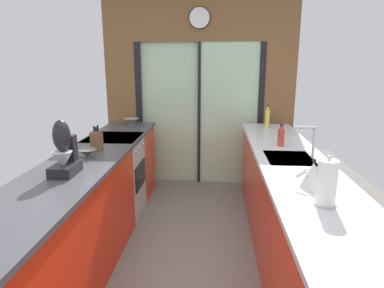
# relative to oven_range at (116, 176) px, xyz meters

# --- Properties ---
(ground_plane) EXTENTS (5.04, 7.60, 0.02)m
(ground_plane) POSITION_rel_oven_range_xyz_m (0.91, -0.65, -0.47)
(ground_plane) COLOR slate
(back_wall_unit) EXTENTS (2.64, 0.12, 2.70)m
(back_wall_unit) POSITION_rel_oven_range_xyz_m (0.91, 1.15, 1.07)
(back_wall_unit) COLOR brown
(back_wall_unit) RESTS_ON ground_plane
(left_counter_run) EXTENTS (0.62, 3.80, 0.92)m
(left_counter_run) POSITION_rel_oven_range_xyz_m (-0.00, -1.12, 0.01)
(left_counter_run) COLOR red
(left_counter_run) RESTS_ON ground_plane
(right_counter_run) EXTENTS (0.62, 3.80, 0.92)m
(right_counter_run) POSITION_rel_oven_range_xyz_m (1.82, -0.95, 0.01)
(right_counter_run) COLOR red
(right_counter_run) RESTS_ON ground_plane
(sink_faucet) EXTENTS (0.19, 0.02, 0.29)m
(sink_faucet) POSITION_rel_oven_range_xyz_m (1.97, -0.70, 0.65)
(sink_faucet) COLOR #B7BABC
(sink_faucet) RESTS_ON right_counter_run
(oven_range) EXTENTS (0.60, 0.60, 0.92)m
(oven_range) POSITION_rel_oven_range_xyz_m (0.00, 0.00, 0.00)
(oven_range) COLOR #B7BABC
(oven_range) RESTS_ON ground_plane
(mixing_bowl_near) EXTENTS (0.16, 0.16, 0.08)m
(mixing_bowl_near) POSITION_rel_oven_range_xyz_m (0.02, -0.82, 0.51)
(mixing_bowl_near) COLOR #514C47
(mixing_bowl_near) RESTS_ON left_counter_run
(mixing_bowl_far) EXTENTS (0.21, 0.21, 0.08)m
(mixing_bowl_far) POSITION_rel_oven_range_xyz_m (0.02, 0.76, 0.51)
(mixing_bowl_far) COLOR gray
(mixing_bowl_far) RESTS_ON left_counter_run
(knife_block) EXTENTS (0.08, 0.14, 0.25)m
(knife_block) POSITION_rel_oven_range_xyz_m (0.02, -0.57, 0.56)
(knife_block) COLOR brown
(knife_block) RESTS_ON left_counter_run
(stand_mixer) EXTENTS (0.17, 0.27, 0.42)m
(stand_mixer) POSITION_rel_oven_range_xyz_m (0.02, -1.27, 0.63)
(stand_mixer) COLOR black
(stand_mixer) RESTS_ON left_counter_run
(kettle) EXTENTS (0.26, 0.17, 0.21)m
(kettle) POSITION_rel_oven_range_xyz_m (1.80, -1.42, 0.56)
(kettle) COLOR #B7BABC
(kettle) RESTS_ON right_counter_run
(soap_bottle_near) EXTENTS (0.07, 0.07, 0.22)m
(soap_bottle_near) POSITION_rel_oven_range_xyz_m (1.80, -0.28, 0.56)
(soap_bottle_near) COLOR #B23D2D
(soap_bottle_near) RESTS_ON right_counter_run
(soap_bottle_far) EXTENTS (0.06, 0.06, 0.28)m
(soap_bottle_far) POSITION_rel_oven_range_xyz_m (1.80, 0.68, 0.59)
(soap_bottle_far) COLOR #D1CC4C
(soap_bottle_far) RESTS_ON right_counter_run
(paper_towel_roll) EXTENTS (0.13, 0.13, 0.31)m
(paper_towel_roll) POSITION_rel_oven_range_xyz_m (1.80, -1.70, 0.60)
(paper_towel_roll) COLOR #B7BABC
(paper_towel_roll) RESTS_ON right_counter_run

